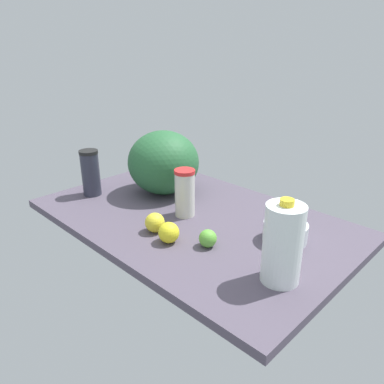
{
  "coord_description": "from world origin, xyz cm",
  "views": [
    {
      "loc": [
        91.45,
        -92.93,
        66.59
      ],
      "look_at": [
        0.0,
        0.0,
        13.0
      ],
      "focal_mm": 35.0,
      "sensor_mm": 36.0,
      "label": 1
    }
  ],
  "objects_px": {
    "lemon_beside_bowl": "(169,233)",
    "lemon_loose": "(162,165)",
    "milk_jug": "(283,244)",
    "lime_far_back": "(208,238)",
    "watermelon": "(163,162)",
    "shaker_bottle": "(91,173)",
    "tumbler_cup": "(185,193)",
    "lemon_near_front": "(155,223)",
    "mixing_bowl": "(285,232)"
  },
  "relations": [
    {
      "from": "mixing_bowl",
      "to": "shaker_bottle",
      "type": "bearing_deg",
      "value": -163.92
    },
    {
      "from": "watermelon",
      "to": "tumbler_cup",
      "type": "xyz_separation_m",
      "value": [
        0.24,
        -0.1,
        -0.04
      ]
    },
    {
      "from": "lemon_loose",
      "to": "milk_jug",
      "type": "bearing_deg",
      "value": -22.49
    },
    {
      "from": "milk_jug",
      "to": "tumbler_cup",
      "type": "distance_m",
      "value": 0.5
    },
    {
      "from": "tumbler_cup",
      "to": "lemon_near_front",
      "type": "relative_size",
      "value": 2.64
    },
    {
      "from": "lemon_beside_bowl",
      "to": "mixing_bowl",
      "type": "bearing_deg",
      "value": 46.02
    },
    {
      "from": "lemon_beside_bowl",
      "to": "tumbler_cup",
      "type": "bearing_deg",
      "value": 121.02
    },
    {
      "from": "lemon_beside_bowl",
      "to": "lime_far_back",
      "type": "relative_size",
      "value": 1.2
    },
    {
      "from": "watermelon",
      "to": "shaker_bottle",
      "type": "distance_m",
      "value": 0.32
    },
    {
      "from": "mixing_bowl",
      "to": "lemon_beside_bowl",
      "type": "bearing_deg",
      "value": -133.98
    },
    {
      "from": "milk_jug",
      "to": "tumbler_cup",
      "type": "relative_size",
      "value": 1.35
    },
    {
      "from": "lemon_near_front",
      "to": "lime_far_back",
      "type": "bearing_deg",
      "value": 15.07
    },
    {
      "from": "lime_far_back",
      "to": "lemon_loose",
      "type": "xyz_separation_m",
      "value": [
        -0.68,
        0.4,
        0.0
      ]
    },
    {
      "from": "lemon_beside_bowl",
      "to": "watermelon",
      "type": "bearing_deg",
      "value": 140.43
    },
    {
      "from": "lemon_beside_bowl",
      "to": "lemon_loose",
      "type": "distance_m",
      "value": 0.74
    },
    {
      "from": "tumbler_cup",
      "to": "mixing_bowl",
      "type": "bearing_deg",
      "value": 14.33
    },
    {
      "from": "milk_jug",
      "to": "lime_far_back",
      "type": "distance_m",
      "value": 0.28
    },
    {
      "from": "lime_far_back",
      "to": "shaker_bottle",
      "type": "bearing_deg",
      "value": -177.82
    },
    {
      "from": "lemon_beside_bowl",
      "to": "lime_far_back",
      "type": "xyz_separation_m",
      "value": [
        0.11,
        0.07,
        -0.01
      ]
    },
    {
      "from": "lemon_near_front",
      "to": "watermelon",
      "type": "bearing_deg",
      "value": 133.41
    },
    {
      "from": "lemon_near_front",
      "to": "lime_far_back",
      "type": "xyz_separation_m",
      "value": [
        0.2,
        0.05,
        -0.01
      ]
    },
    {
      "from": "watermelon",
      "to": "mixing_bowl",
      "type": "bearing_deg",
      "value": -0.37
    },
    {
      "from": "shaker_bottle",
      "to": "milk_jug",
      "type": "distance_m",
      "value": 0.93
    },
    {
      "from": "shaker_bottle",
      "to": "lemon_beside_bowl",
      "type": "bearing_deg",
      "value": -4.72
    },
    {
      "from": "mixing_bowl",
      "to": "tumbler_cup",
      "type": "distance_m",
      "value": 0.4
    },
    {
      "from": "shaker_bottle",
      "to": "lemon_near_front",
      "type": "relative_size",
      "value": 2.85
    },
    {
      "from": "tumbler_cup",
      "to": "lemon_loose",
      "type": "xyz_separation_m",
      "value": [
        -0.46,
        0.29,
        -0.06
      ]
    },
    {
      "from": "lemon_near_front",
      "to": "mixing_bowl",
      "type": "bearing_deg",
      "value": 36.27
    },
    {
      "from": "milk_jug",
      "to": "lime_far_back",
      "type": "xyz_separation_m",
      "value": [
        -0.27,
        -0.01,
        -0.09
      ]
    },
    {
      "from": "milk_jug",
      "to": "lemon_beside_bowl",
      "type": "distance_m",
      "value": 0.4
    },
    {
      "from": "shaker_bottle",
      "to": "lemon_loose",
      "type": "bearing_deg",
      "value": 92.87
    },
    {
      "from": "lime_far_back",
      "to": "tumbler_cup",
      "type": "bearing_deg",
      "value": 153.0
    },
    {
      "from": "shaker_bottle",
      "to": "lemon_beside_bowl",
      "type": "xyz_separation_m",
      "value": [
        0.55,
        -0.05,
        -0.06
      ]
    },
    {
      "from": "watermelon",
      "to": "lemon_beside_bowl",
      "type": "bearing_deg",
      "value": -39.57
    },
    {
      "from": "mixing_bowl",
      "to": "lemon_near_front",
      "type": "xyz_separation_m",
      "value": [
        -0.36,
        -0.27,
        0.0
      ]
    },
    {
      "from": "mixing_bowl",
      "to": "lemon_near_front",
      "type": "distance_m",
      "value": 0.45
    },
    {
      "from": "watermelon",
      "to": "tumbler_cup",
      "type": "distance_m",
      "value": 0.26
    },
    {
      "from": "milk_jug",
      "to": "lemon_near_front",
      "type": "relative_size",
      "value": 3.56
    },
    {
      "from": "watermelon",
      "to": "lemon_loose",
      "type": "distance_m",
      "value": 0.31
    },
    {
      "from": "lemon_loose",
      "to": "tumbler_cup",
      "type": "bearing_deg",
      "value": -31.9
    },
    {
      "from": "lemon_beside_bowl",
      "to": "lemon_loose",
      "type": "bearing_deg",
      "value": 140.5
    },
    {
      "from": "shaker_bottle",
      "to": "lemon_loose",
      "type": "xyz_separation_m",
      "value": [
        -0.02,
        0.43,
        -0.07
      ]
    },
    {
      "from": "shaker_bottle",
      "to": "lime_far_back",
      "type": "height_order",
      "value": "shaker_bottle"
    },
    {
      "from": "shaker_bottle",
      "to": "tumbler_cup",
      "type": "height_order",
      "value": "shaker_bottle"
    },
    {
      "from": "lemon_loose",
      "to": "lime_far_back",
      "type": "bearing_deg",
      "value": -30.35
    },
    {
      "from": "tumbler_cup",
      "to": "lemon_beside_bowl",
      "type": "xyz_separation_m",
      "value": [
        0.11,
        -0.18,
        -0.06
      ]
    },
    {
      "from": "milk_jug",
      "to": "lemon_loose",
      "type": "xyz_separation_m",
      "value": [
        -0.95,
        0.39,
        -0.08
      ]
    },
    {
      "from": "watermelon",
      "to": "shaker_bottle",
      "type": "bearing_deg",
      "value": -130.16
    },
    {
      "from": "milk_jug",
      "to": "lemon_beside_bowl",
      "type": "bearing_deg",
      "value": -168.71
    },
    {
      "from": "shaker_bottle",
      "to": "lemon_loose",
      "type": "distance_m",
      "value": 0.43
    }
  ]
}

